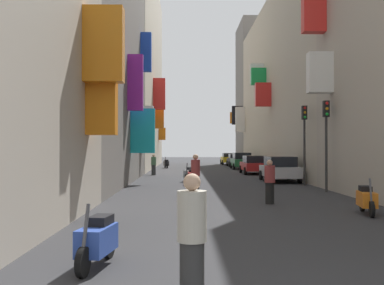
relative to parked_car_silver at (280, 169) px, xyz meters
The scene contains 20 objects.
ground_plane 6.23m from the parked_car_silver, 128.14° to the left, with size 140.00×140.00×0.00m, color #2D2D30.
building_left_mid_c 26.28m from the parked_car_silver, 118.79° to the left, with size 7.18×26.73×20.47m.
building_right_mid_a 13.75m from the parked_car_silver, 69.86° to the left, with size 7.26×30.25×14.54m.
building_right_mid_b 32.00m from the parked_car_silver, 82.25° to the left, with size 7.27×8.35×17.73m.
parked_car_silver is the anchor object (origin of this frame).
parked_car_green 16.71m from the parked_car_silver, 90.86° to the left, with size 1.91×4.26×1.58m.
parked_car_black 22.81m from the parked_car_silver, 90.18° to the left, with size 1.92×3.94×1.38m.
parked_car_red 8.36m from the parked_car_silver, 92.00° to the left, with size 1.92×4.40×1.43m.
parked_car_yellow 28.77m from the parked_car_silver, 90.52° to the left, with size 1.99×4.02×1.41m.
scooter_black 20.53m from the parked_car_silver, 111.73° to the left, with size 0.64×1.78×1.13m.
scooter_blue 21.27m from the parked_car_silver, 109.90° to the right, with size 0.59×1.77×1.13m.
scooter_orange 13.83m from the parked_car_silver, 90.70° to the right, with size 0.63×1.87×1.13m.
scooter_silver 5.49m from the parked_car_silver, behind, with size 0.71×1.87×1.13m.
scooter_red 5.82m from the parked_car_silver, 156.68° to the right, with size 0.44×1.97×1.13m.
pedestrian_crossing 22.70m from the parked_car_silver, 104.41° to the right, with size 0.52×0.52×1.70m.
pedestrian_near_left 9.87m from the parked_car_silver, 122.36° to the right, with size 0.52×0.52×1.77m.
pedestrian_near_right 11.44m from the parked_car_silver, 103.39° to the right, with size 0.45×0.45×1.60m.
pedestrian_mid_street 10.59m from the parked_car_silver, 139.56° to the left, with size 0.45×0.45×1.57m.
traffic_light_near_corner 3.68m from the parked_car_silver, 75.22° to the right, with size 0.26×0.34×4.32m.
traffic_light_far_corner 7.04m from the parked_car_silver, 83.26° to the right, with size 0.26×0.34×4.21m.
Camera 1 is at (-1.93, -2.83, 2.03)m, focal length 43.52 mm.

